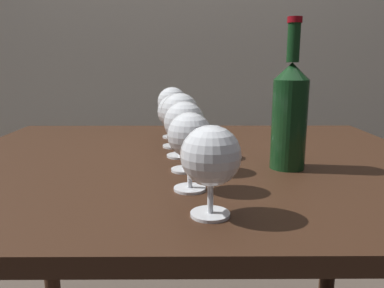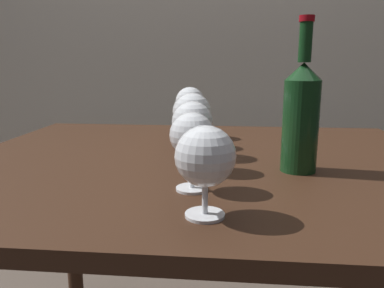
% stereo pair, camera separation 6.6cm
% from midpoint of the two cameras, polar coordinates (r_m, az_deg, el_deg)
% --- Properties ---
extents(dining_table, '(1.16, 0.93, 0.71)m').
position_cam_midpoint_polar(dining_table, '(0.93, -2.15, -7.45)').
color(dining_table, '#382114').
rests_on(dining_table, ground_plane).
extents(wine_glass_chardonnay, '(0.09, 0.09, 0.14)m').
position_cam_midpoint_polar(wine_glass_chardonnay, '(0.54, -0.19, -1.98)').
color(wine_glass_chardonnay, white).
rests_on(wine_glass_chardonnay, dining_table).
extents(wine_glass_cabernet, '(0.08, 0.08, 0.14)m').
position_cam_midpoint_polar(wine_glass_cabernet, '(0.66, -2.87, 1.10)').
color(wine_glass_cabernet, white).
rests_on(wine_glass_cabernet, dining_table).
extents(wine_glass_rose, '(0.08, 0.08, 0.15)m').
position_cam_midpoint_polar(wine_glass_rose, '(0.77, -3.32, 3.18)').
color(wine_glass_rose, white).
rests_on(wine_glass_rose, dining_table).
extents(wine_glass_port, '(0.09, 0.09, 0.15)m').
position_cam_midpoint_polar(wine_glass_port, '(0.90, -3.71, 4.58)').
color(wine_glass_port, white).
rests_on(wine_glass_port, dining_table).
extents(wine_glass_white, '(0.09, 0.09, 0.14)m').
position_cam_midpoint_polar(wine_glass_white, '(1.00, -4.37, 4.80)').
color(wine_glass_white, white).
rests_on(wine_glass_white, dining_table).
extents(wine_glass_pinot, '(0.09, 0.09, 0.15)m').
position_cam_midpoint_polar(wine_glass_pinot, '(1.13, -4.50, 6.24)').
color(wine_glass_pinot, white).
rests_on(wine_glass_pinot, dining_table).
extents(wine_bottle, '(0.07, 0.07, 0.31)m').
position_cam_midpoint_polar(wine_bottle, '(0.81, 12.59, 4.58)').
color(wine_bottle, '#143819').
rests_on(wine_bottle, dining_table).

